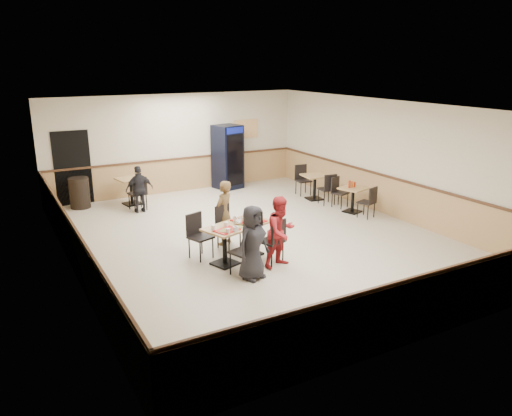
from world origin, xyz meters
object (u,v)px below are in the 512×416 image
main_table (237,236)px  diner_woman_right (281,232)px  diner_woman_left (253,243)px  side_table_near (353,196)px  pepsi_cooler (228,157)px  diner_man_opposite (224,213)px  back_table (131,187)px  trash_bin (80,193)px  lone_diner (140,189)px  side_table_far (315,183)px

main_table → diner_woman_right: bearing=-67.6°
diner_woman_left → side_table_near: 5.04m
diner_woman_left → pepsi_cooler: bearing=48.7°
diner_woman_right → diner_man_opposite: size_ratio=0.99×
back_table → trash_bin: 1.40m
diner_woman_left → trash_bin: size_ratio=1.67×
lone_diner → pepsi_cooler: 3.49m
diner_man_opposite → lone_diner: 3.43m
diner_woman_left → diner_woman_right: (0.77, 0.26, 0.00)m
side_table_near → back_table: 6.20m
trash_bin → diner_woman_right: bearing=-66.1°
side_table_far → back_table: (-4.87, 2.09, 0.02)m
side_table_far → side_table_near: bearing=-84.6°
diner_woman_right → side_table_near: 4.24m
side_table_near → pepsi_cooler: 4.45m
diner_man_opposite → side_table_near: bearing=156.8°
diner_woman_left → side_table_far: size_ratio=1.88×
pepsi_cooler → side_table_near: bearing=-79.0°
diner_woman_left → diner_man_opposite: (0.32, 1.92, 0.01)m
diner_woman_left → pepsi_cooler: (2.62, 6.48, 0.29)m
diner_woman_left → back_table: (-0.61, 6.09, -0.21)m
side_table_near → diner_woman_right: bearing=-148.9°
diner_woman_left → trash_bin: 6.74m
diner_woman_right → side_table_far: size_ratio=1.89×
pepsi_cooler → diner_woman_left: bearing=-124.8°
lone_diner → pepsi_cooler: pepsi_cooler is taller
trash_bin → side_table_far: bearing=-21.4°
lone_diner → trash_bin: (-1.35, 1.21, -0.21)m
side_table_far → back_table: back_table is taller
main_table → trash_bin: 5.88m
side_table_near → side_table_far: (-0.15, 1.56, 0.04)m
pepsi_cooler → back_table: bearing=174.2°
diner_woman_left → side_table_far: 5.84m
diner_man_opposite → back_table: 4.27m
lone_diner → pepsi_cooler: size_ratio=0.63×
side_table_far → diner_man_opposite: bearing=-152.1°
diner_woman_right → side_table_near: size_ratio=1.80×
side_table_far → trash_bin: 6.68m
diner_man_opposite → lone_diner: (-0.94, 3.30, -0.09)m
diner_woman_left → trash_bin: (-1.97, 6.44, -0.29)m
diner_woman_left → side_table_near: (4.40, 2.44, -0.26)m
lone_diner → side_table_near: lone_diner is taller
diner_woman_right → main_table: bearing=116.9°
side_table_near → pepsi_cooler: size_ratio=0.40×
diner_woman_left → diner_woman_right: bearing=-0.9°
diner_man_opposite → back_table: bearing=-107.8°
main_table → pepsi_cooler: size_ratio=0.78×
lone_diner → side_table_far: lone_diner is taller
side_table_far → back_table: bearing=156.8°
main_table → diner_woman_left: diner_woman_left is taller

